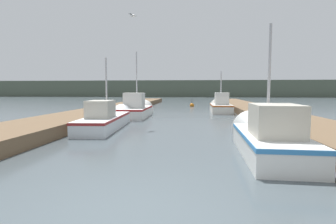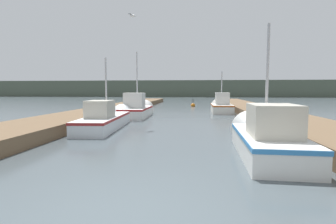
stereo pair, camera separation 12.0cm
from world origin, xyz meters
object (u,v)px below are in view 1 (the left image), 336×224
channel_buoy (192,105)px  seagull_lead (133,16)px  fishing_boat_1 (109,118)px  mooring_piling_1 (285,126)px  mooring_piling_0 (227,101)px  fishing_boat_3 (220,106)px  fishing_boat_2 (138,109)px  fishing_boat_0 (265,136)px

channel_buoy → seagull_lead: (-2.74, -15.50, 5.25)m
fishing_boat_1 → mooring_piling_1: fishing_boat_1 is taller
mooring_piling_1 → mooring_piling_0: bearing=89.8°
mooring_piling_0 → channel_buoy: mooring_piling_0 is taller
fishing_boat_1 → seagull_lead: seagull_lead is taller
mooring_piling_0 → seagull_lead: seagull_lead is taller
seagull_lead → channel_buoy: bearing=-167.7°
channel_buoy → fishing_boat_3: bearing=-71.3°
mooring_piling_1 → seagull_lead: seagull_lead is taller
channel_buoy → seagull_lead: seagull_lead is taller
fishing_boat_1 → fishing_boat_2: 4.93m
mooring_piling_1 → channel_buoy: (-3.38, 18.98, -0.43)m
channel_buoy → seagull_lead: bearing=-100.0°
fishing_boat_0 → fishing_boat_1: bearing=145.5°
fishing_boat_1 → mooring_piling_1: size_ratio=5.77×
mooring_piling_1 → fishing_boat_2: bearing=130.9°
mooring_piling_1 → channel_buoy: size_ratio=1.15×
channel_buoy → seagull_lead: 16.59m
fishing_boat_1 → mooring_piling_0: 15.46m
mooring_piling_1 → seagull_lead: 8.53m
mooring_piling_1 → channel_buoy: 19.29m
fishing_boat_0 → fishing_boat_2: size_ratio=0.97×
fishing_boat_1 → seagull_lead: 5.12m
fishing_boat_3 → channel_buoy: 7.34m
fishing_boat_2 → fishing_boat_0: bearing=-59.5°
fishing_boat_3 → channel_buoy: bearing=109.2°
fishing_boat_2 → channel_buoy: size_ratio=5.36×
fishing_boat_1 → fishing_boat_0: bearing=-40.3°
fishing_boat_3 → mooring_piling_0: fishing_boat_3 is taller
fishing_boat_2 → seagull_lead: 6.69m
mooring_piling_1 → fishing_boat_1: bearing=157.2°
channel_buoy → fishing_boat_2: bearing=-107.8°
mooring_piling_0 → channel_buoy: (-3.44, 2.31, -0.53)m
fishing_boat_2 → seagull_lead: seagull_lead is taller
mooring_piling_0 → fishing_boat_2: bearing=-128.8°
fishing_boat_0 → fishing_boat_3: fishing_boat_0 is taller
fishing_boat_1 → fishing_boat_3: size_ratio=1.39×
fishing_boat_0 → fishing_boat_3: bearing=91.8°
fishing_boat_0 → mooring_piling_1: 1.85m
mooring_piling_1 → seagull_lead: (-6.12, 3.48, 4.82)m
fishing_boat_0 → fishing_boat_2: (-5.88, 9.51, 0.03)m
fishing_boat_2 → fishing_boat_3: 7.16m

